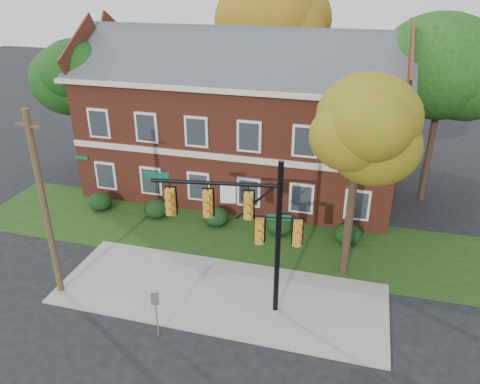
% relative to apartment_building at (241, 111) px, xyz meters
% --- Properties ---
extents(ground, '(120.00, 120.00, 0.00)m').
position_rel_apartment_building_xyz_m(ground, '(2.00, -11.95, -4.99)').
color(ground, black).
rests_on(ground, ground).
extents(sidewalk, '(14.00, 5.00, 0.08)m').
position_rel_apartment_building_xyz_m(sidewalk, '(2.00, -10.95, -4.95)').
color(sidewalk, gray).
rests_on(sidewalk, ground).
extents(grass_strip, '(30.00, 6.00, 0.04)m').
position_rel_apartment_building_xyz_m(grass_strip, '(2.00, -5.95, -4.97)').
color(grass_strip, '#193811').
rests_on(grass_strip, ground).
extents(apartment_building, '(18.80, 8.80, 9.74)m').
position_rel_apartment_building_xyz_m(apartment_building, '(0.00, 0.00, 0.00)').
color(apartment_building, maroon).
rests_on(apartment_building, ground).
extents(hedge_far_left, '(1.40, 1.26, 1.05)m').
position_rel_apartment_building_xyz_m(hedge_far_left, '(-7.00, -5.25, -4.46)').
color(hedge_far_left, black).
rests_on(hedge_far_left, ground).
extents(hedge_left, '(1.40, 1.26, 1.05)m').
position_rel_apartment_building_xyz_m(hedge_left, '(-3.50, -5.25, -4.46)').
color(hedge_left, black).
rests_on(hedge_left, ground).
extents(hedge_center, '(1.40, 1.26, 1.05)m').
position_rel_apartment_building_xyz_m(hedge_center, '(0.00, -5.25, -4.46)').
color(hedge_center, black).
rests_on(hedge_center, ground).
extents(hedge_right, '(1.40, 1.26, 1.05)m').
position_rel_apartment_building_xyz_m(hedge_right, '(3.50, -5.25, -4.46)').
color(hedge_right, black).
rests_on(hedge_right, ground).
extents(hedge_far_right, '(1.40, 1.26, 1.05)m').
position_rel_apartment_building_xyz_m(hedge_far_right, '(7.00, -5.25, -4.46)').
color(hedge_far_right, black).
rests_on(hedge_far_right, ground).
extents(tree_near_right, '(4.50, 4.25, 8.58)m').
position_rel_apartment_building_xyz_m(tree_near_right, '(7.22, -8.09, 1.68)').
color(tree_near_right, black).
rests_on(tree_near_right, ground).
extents(tree_left_rear, '(5.40, 5.10, 8.88)m').
position_rel_apartment_building_xyz_m(tree_left_rear, '(-9.73, -1.12, 1.69)').
color(tree_left_rear, black).
rests_on(tree_left_rear, ground).
extents(tree_right_rear, '(6.30, 5.95, 10.62)m').
position_rel_apartment_building_xyz_m(tree_right_rear, '(11.31, 0.86, 3.13)').
color(tree_right_rear, black).
rests_on(tree_right_rear, ground).
extents(tree_far_rear, '(6.84, 6.46, 11.52)m').
position_rel_apartment_building_xyz_m(tree_far_rear, '(1.34, 7.84, 3.86)').
color(tree_far_rear, black).
rests_on(tree_far_rear, ground).
extents(traffic_signal, '(5.85, 1.08, 6.58)m').
position_rel_apartment_building_xyz_m(traffic_signal, '(3.35, -11.62, -0.90)').
color(traffic_signal, gray).
rests_on(traffic_signal, ground).
extents(utility_pole, '(1.25, 0.36, 8.08)m').
position_rel_apartment_building_xyz_m(utility_pole, '(-4.70, -12.53, -0.89)').
color(utility_pole, '#4A3A22').
rests_on(utility_pole, ground).
extents(sign_post, '(0.29, 0.13, 2.03)m').
position_rel_apartment_building_xyz_m(sign_post, '(0.50, -13.95, -3.61)').
color(sign_post, slate).
rests_on(sign_post, ground).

